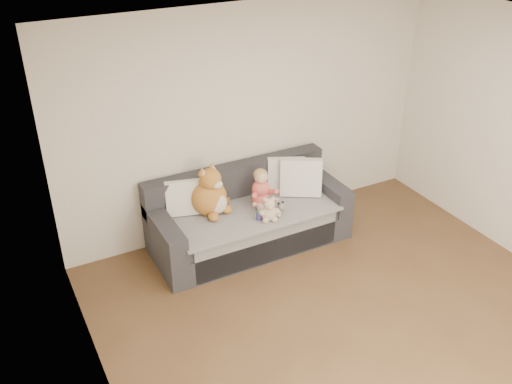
% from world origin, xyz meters
% --- Properties ---
extents(room_shell, '(5.00, 5.00, 5.00)m').
position_xyz_m(room_shell, '(0.00, 0.42, 1.30)').
color(room_shell, brown).
rests_on(room_shell, ground).
extents(sofa, '(2.20, 0.94, 0.85)m').
position_xyz_m(sofa, '(-0.27, 2.06, 0.31)').
color(sofa, '#26252A').
rests_on(sofa, ground).
extents(cushion_left, '(0.46, 0.29, 0.40)m').
position_xyz_m(cushion_left, '(-0.93, 2.26, 0.67)').
color(cushion_left, silver).
rests_on(cushion_left, sofa).
extents(cushion_right_back, '(0.47, 0.36, 0.41)m').
position_xyz_m(cushion_right_back, '(0.30, 2.19, 0.67)').
color(cushion_right_back, silver).
rests_on(cushion_right_back, sofa).
extents(cushion_right_front, '(0.51, 0.42, 0.45)m').
position_xyz_m(cushion_right_front, '(0.40, 2.03, 0.69)').
color(cushion_right_front, silver).
rests_on(cushion_right_front, sofa).
extents(toddler, '(0.31, 0.45, 0.44)m').
position_xyz_m(toddler, '(-0.13, 2.00, 0.66)').
color(toddler, '#DF5B4E').
rests_on(toddler, sofa).
extents(plush_cat, '(0.48, 0.48, 0.60)m').
position_xyz_m(plush_cat, '(-0.68, 2.13, 0.69)').
color(plush_cat, '#AA6725').
rests_on(plush_cat, sofa).
extents(teddy_bear, '(0.22, 0.17, 0.28)m').
position_xyz_m(teddy_bear, '(-0.20, 1.70, 0.59)').
color(teddy_bear, tan).
rests_on(teddy_bear, sofa).
extents(plush_cow, '(0.14, 0.21, 0.17)m').
position_xyz_m(plush_cow, '(-0.05, 1.78, 0.54)').
color(plush_cow, white).
rests_on(plush_cow, sofa).
extents(sippy_cup, '(0.11, 0.07, 0.12)m').
position_xyz_m(sippy_cup, '(-0.28, 1.76, 0.54)').
color(sippy_cup, '#433899').
rests_on(sippy_cup, sofa).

